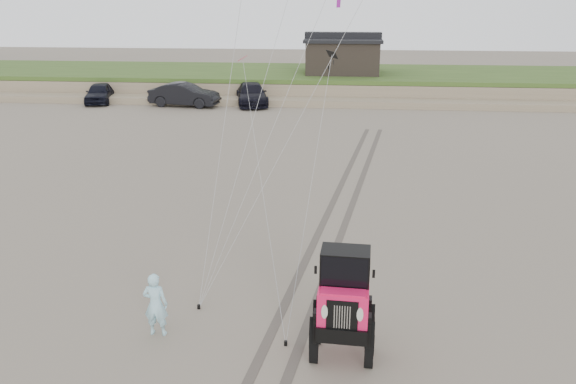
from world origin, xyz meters
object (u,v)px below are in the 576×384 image
at_px(truck_c, 252,94).
at_px(man, 156,304).
at_px(truck_a, 99,93).
at_px(truck_b, 184,95).
at_px(cabin, 343,55).
at_px(jeep, 343,317).

xyz_separation_m(truck_c, man, (2.56, -31.14, 0.02)).
bearing_deg(truck_c, man, -98.57).
relative_size(truck_a, truck_c, 0.82).
relative_size(truck_b, truck_c, 0.96).
distance_m(cabin, truck_a, 20.11).
xyz_separation_m(cabin, jeep, (0.18, -37.90, -2.20)).
height_order(truck_b, truck_c, truck_b).
bearing_deg(truck_c, truck_b, 179.90).
bearing_deg(cabin, jeep, -89.72).
xyz_separation_m(cabin, man, (-4.31, -37.42, -2.42)).
relative_size(truck_c, man, 3.34).
bearing_deg(truck_c, cabin, 29.19).
bearing_deg(jeep, truck_c, 105.71).
bearing_deg(truck_a, truck_c, -11.28).
relative_size(truck_c, jeep, 0.98).
bearing_deg(jeep, truck_a, 124.42).
distance_m(truck_a, jeep, 36.62).
distance_m(truck_b, jeep, 32.74).
height_order(cabin, truck_c, cabin).
relative_size(cabin, truck_c, 1.17).
xyz_separation_m(truck_b, jeep, (11.99, -30.46, 0.17)).
bearing_deg(cabin, truck_c, -137.55).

